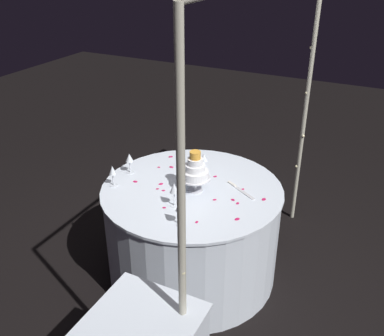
# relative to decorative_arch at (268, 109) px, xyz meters

# --- Properties ---
(ground_plane) EXTENTS (12.00, 12.00, 0.00)m
(ground_plane) POSITION_rel_decorative_arch_xyz_m (-0.00, -0.52, -1.48)
(ground_plane) COLOR black
(decorative_arch) EXTENTS (2.32, 0.06, 2.23)m
(decorative_arch) POSITION_rel_decorative_arch_xyz_m (0.00, 0.00, 0.00)
(decorative_arch) COLOR #B7B29E
(decorative_arch) RESTS_ON ground
(main_table) EXTENTS (1.33, 1.33, 0.78)m
(main_table) POSITION_rel_decorative_arch_xyz_m (-0.00, -0.52, -1.09)
(main_table) COLOR silver
(main_table) RESTS_ON ground
(tiered_cake) EXTENTS (0.22, 0.22, 0.31)m
(tiered_cake) POSITION_rel_decorative_arch_xyz_m (0.02, -0.49, -0.53)
(tiered_cake) COLOR silver
(tiered_cake) RESTS_ON main_table
(wine_glass_0) EXTENTS (0.06, 0.06, 0.16)m
(wine_glass_0) POSITION_rel_decorative_arch_xyz_m (0.00, -1.06, -0.57)
(wine_glass_0) COLOR silver
(wine_glass_0) RESTS_ON main_table
(wine_glass_1) EXTENTS (0.06, 0.06, 0.16)m
(wine_glass_1) POSITION_rel_decorative_arch_xyz_m (0.22, -1.05, -0.58)
(wine_glass_1) COLOR silver
(wine_glass_1) RESTS_ON main_table
(wine_glass_2) EXTENTS (0.06, 0.06, 0.18)m
(wine_glass_2) POSITION_rel_decorative_arch_xyz_m (0.45, -0.38, -0.56)
(wine_glass_2) COLOR silver
(wine_glass_2) RESTS_ON main_table
(wine_glass_3) EXTENTS (0.06, 0.06, 0.16)m
(wine_glass_3) POSITION_rel_decorative_arch_xyz_m (-0.27, -0.55, -0.58)
(wine_glass_3) COLOR silver
(wine_glass_3) RESTS_ON main_table
(wine_glass_4) EXTENTS (0.06, 0.06, 0.18)m
(wine_glass_4) POSITION_rel_decorative_arch_xyz_m (0.27, -0.52, -0.56)
(wine_glass_4) COLOR silver
(wine_glass_4) RESTS_ON main_table
(cake_knife) EXTENTS (0.17, 0.26, 0.01)m
(cake_knife) POSITION_rel_decorative_arch_xyz_m (-0.13, -0.21, -0.69)
(cake_knife) COLOR silver
(cake_knife) RESTS_ON main_table
(rose_petal_0) EXTENTS (0.03, 0.02, 0.00)m
(rose_petal_0) POSITION_rel_decorative_arch_xyz_m (0.38, -0.30, -0.69)
(rose_petal_0) COLOR #C61951
(rose_petal_0) RESTS_ON main_table
(rose_petal_1) EXTENTS (0.02, 0.03, 0.00)m
(rose_petal_1) POSITION_rel_decorative_arch_xyz_m (-0.18, -0.91, -0.69)
(rose_petal_1) COLOR #C61951
(rose_petal_1) RESTS_ON main_table
(rose_petal_2) EXTENTS (0.03, 0.03, 0.00)m
(rose_petal_2) POSITION_rel_decorative_arch_xyz_m (0.13, -0.74, -0.69)
(rose_petal_2) COLOR #C61951
(rose_petal_2) RESTS_ON main_table
(rose_petal_3) EXTENTS (0.03, 0.04, 0.00)m
(rose_petal_3) POSITION_rel_decorative_arch_xyz_m (0.11, -0.94, -0.69)
(rose_petal_3) COLOR #C61951
(rose_petal_3) RESTS_ON main_table
(rose_petal_4) EXTENTS (0.05, 0.04, 0.00)m
(rose_petal_4) POSITION_rel_decorative_arch_xyz_m (-0.29, -0.68, -0.69)
(rose_petal_4) COLOR #C61951
(rose_petal_4) RESTS_ON main_table
(rose_petal_5) EXTENTS (0.03, 0.04, 0.00)m
(rose_petal_5) POSITION_rel_decorative_arch_xyz_m (0.02, -0.19, -0.69)
(rose_petal_5) COLOR #C61951
(rose_petal_5) RESTS_ON main_table
(rose_petal_6) EXTENTS (0.05, 0.04, 0.00)m
(rose_petal_6) POSITION_rel_decorative_arch_xyz_m (0.23, -0.08, -0.69)
(rose_petal_6) COLOR #C61951
(rose_petal_6) RESTS_ON main_table
(rose_petal_7) EXTENTS (0.04, 0.04, 0.00)m
(rose_petal_7) POSITION_rel_decorative_arch_xyz_m (-0.23, -0.44, -0.69)
(rose_petal_7) COLOR #C61951
(rose_petal_7) RESTS_ON main_table
(rose_petal_8) EXTENTS (0.03, 0.04, 0.00)m
(rose_petal_8) POSITION_rel_decorative_arch_xyz_m (-0.22, -0.82, -0.69)
(rose_petal_8) COLOR #C61951
(rose_petal_8) RESTS_ON main_table
(rose_petal_9) EXTENTS (0.04, 0.03, 0.00)m
(rose_petal_9) POSITION_rel_decorative_arch_xyz_m (0.37, -0.40, -0.69)
(rose_petal_9) COLOR #C61951
(rose_petal_9) RESTS_ON main_table
(rose_petal_10) EXTENTS (0.03, 0.03, 0.00)m
(rose_petal_10) POSITION_rel_decorative_arch_xyz_m (0.32, -0.57, -0.69)
(rose_petal_10) COLOR #C61951
(rose_petal_10) RESTS_ON main_table
(rose_petal_11) EXTENTS (0.04, 0.03, 0.00)m
(rose_petal_11) POSITION_rel_decorative_arch_xyz_m (-0.14, -0.18, -0.69)
(rose_petal_11) COLOR #C61951
(rose_petal_11) RESTS_ON main_table
(rose_petal_12) EXTENTS (0.04, 0.04, 0.00)m
(rose_petal_12) POSITION_rel_decorative_arch_xyz_m (0.05, -0.75, -0.69)
(rose_petal_12) COLOR #C61951
(rose_petal_12) RESTS_ON main_table
(rose_petal_13) EXTENTS (0.03, 0.04, 0.00)m
(rose_petal_13) POSITION_rel_decorative_arch_xyz_m (0.52, -0.34, -0.69)
(rose_petal_13) COLOR #C61951
(rose_petal_13) RESTS_ON main_table
(rose_petal_14) EXTENTS (0.03, 0.04, 0.00)m
(rose_petal_14) POSITION_rel_decorative_arch_xyz_m (-0.16, -0.63, -0.69)
(rose_petal_14) COLOR #C61951
(rose_petal_14) RESTS_ON main_table
(rose_petal_15) EXTENTS (0.05, 0.05, 0.00)m
(rose_petal_15) POSITION_rel_decorative_arch_xyz_m (-0.38, -0.91, -0.69)
(rose_petal_15) COLOR #C61951
(rose_petal_15) RESTS_ON main_table
(rose_petal_16) EXTENTS (0.03, 0.03, 0.00)m
(rose_petal_16) POSITION_rel_decorative_arch_xyz_m (0.13, -0.69, -0.69)
(rose_petal_16) COLOR #C61951
(rose_petal_16) RESTS_ON main_table
(rose_petal_17) EXTENTS (0.03, 0.03, 0.00)m
(rose_petal_17) POSITION_rel_decorative_arch_xyz_m (0.08, -0.31, -0.69)
(rose_petal_17) COLOR #C61951
(rose_petal_17) RESTS_ON main_table
(rose_petal_18) EXTENTS (0.03, 0.02, 0.00)m
(rose_petal_18) POSITION_rel_decorative_arch_xyz_m (0.05, -0.15, -0.69)
(rose_petal_18) COLOR #C61951
(rose_petal_18) RESTS_ON main_table
(rose_petal_19) EXTENTS (0.04, 0.03, 0.00)m
(rose_petal_19) POSITION_rel_decorative_arch_xyz_m (-0.08, -0.00, -0.69)
(rose_petal_19) COLOR #C61951
(rose_petal_19) RESTS_ON main_table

